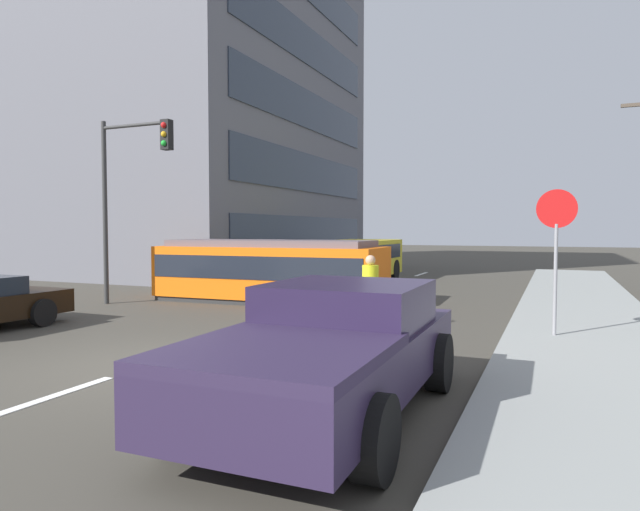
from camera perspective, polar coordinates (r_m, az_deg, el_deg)
ground_plane at (r=18.30m, az=3.38°, el=-4.30°), size 120.00×120.00×0.00m
sidewalk_curb_right at (r=13.28m, az=25.87°, el=-6.94°), size 3.20×36.00×0.14m
lane_stripe_0 at (r=8.29m, az=-26.87°, el=-13.19°), size 0.16×2.40×0.01m
lane_stripe_1 at (r=11.20m, az=-10.79°, el=-8.82°), size 0.16×2.40×0.01m
lane_stripe_2 at (r=14.63m, az=-1.96°, el=-6.05°), size 0.16×2.40×0.01m
lane_stripe_3 at (r=22.14m, az=6.96°, el=-3.08°), size 0.16×2.40×0.01m
lane_stripe_4 at (r=27.93m, az=10.40°, el=-1.90°), size 0.16×2.40×0.01m
corner_building at (r=33.26m, az=-13.92°, el=15.44°), size 15.54×17.61×19.20m
streetcar_tram at (r=17.26m, az=-5.14°, el=-1.45°), size 7.14×2.77×1.90m
city_bus at (r=23.31m, az=3.83°, el=-0.28°), size 2.59×5.12×1.78m
pedestrian_crossing at (r=12.19m, az=5.25°, el=-3.37°), size 0.50×0.36×1.67m
pickup_truck_parked at (r=6.73m, az=1.32°, el=-9.61°), size 2.31×5.02×1.55m
stop_sign at (r=11.81m, az=23.19°, el=2.30°), size 0.76×0.07×2.88m
traffic_light_mast at (r=17.15m, az=-19.11°, el=7.67°), size 2.52×0.33×5.43m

